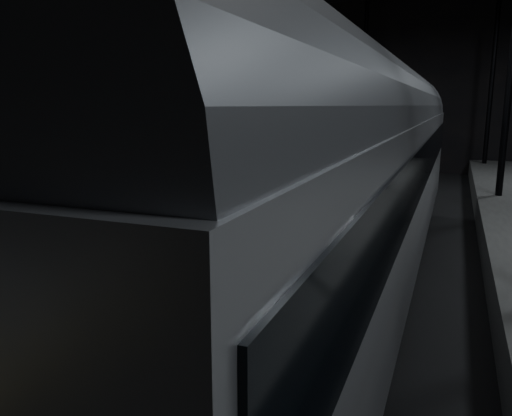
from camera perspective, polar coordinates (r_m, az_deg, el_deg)
The scene contains 6 objects.
ground at distance 14.64m, azimuth 12.69°, elevation -6.64°, with size 44.00×44.00×0.00m, color black.
platform_left at distance 17.23m, azimuth -12.66°, elevation -2.14°, with size 9.00×43.80×1.00m, color #4E4E4C.
tactile_strip at distance 15.16m, azimuth 0.66°, elevation -1.76°, with size 0.50×43.80×0.01m, color olive.
track at distance 14.62m, azimuth 12.70°, elevation -6.39°, with size 2.40×43.00×0.24m.
train at distance 11.74m, azimuth 11.56°, elevation 4.54°, with size 3.13×20.90×5.59m.
woman at distance 10.35m, azimuth -13.62°, elevation -3.82°, with size 0.60×0.39×1.64m, color tan.
Camera 1 is at (2.04, -13.77, 4.53)m, focal length 35.00 mm.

